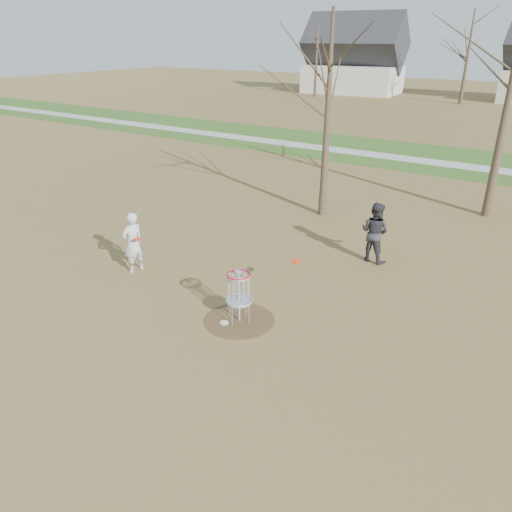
{
  "coord_description": "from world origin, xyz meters",
  "views": [
    {
      "loc": [
        6.38,
        -8.76,
        6.57
      ],
      "look_at": [
        -0.5,
        1.5,
        1.1
      ],
      "focal_mm": 35.0,
      "sensor_mm": 36.0,
      "label": 1
    }
  ],
  "objects_px": {
    "player_standing": "(133,243)",
    "disc_golf_basket": "(239,288)",
    "disc_grounded": "(224,323)",
    "player_throwing": "(375,232)"
  },
  "relations": [
    {
      "from": "player_throwing",
      "to": "disc_grounded",
      "type": "relative_size",
      "value": 8.74
    },
    {
      "from": "player_standing",
      "to": "player_throwing",
      "type": "relative_size",
      "value": 0.97
    },
    {
      "from": "player_throwing",
      "to": "disc_grounded",
      "type": "distance_m",
      "value": 5.98
    },
    {
      "from": "player_standing",
      "to": "player_throwing",
      "type": "bearing_deg",
      "value": 139.1
    },
    {
      "from": "player_standing",
      "to": "disc_grounded",
      "type": "xyz_separation_m",
      "value": [
        4.07,
        -0.92,
        -0.91
      ]
    },
    {
      "from": "player_standing",
      "to": "disc_grounded",
      "type": "height_order",
      "value": "player_standing"
    },
    {
      "from": "disc_grounded",
      "to": "disc_golf_basket",
      "type": "xyz_separation_m",
      "value": [
        0.23,
        0.33,
        0.89
      ]
    },
    {
      "from": "player_standing",
      "to": "player_throwing",
      "type": "height_order",
      "value": "player_throwing"
    },
    {
      "from": "player_standing",
      "to": "disc_golf_basket",
      "type": "distance_m",
      "value": 4.34
    },
    {
      "from": "player_standing",
      "to": "disc_golf_basket",
      "type": "bearing_deg",
      "value": 91.3
    }
  ]
}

